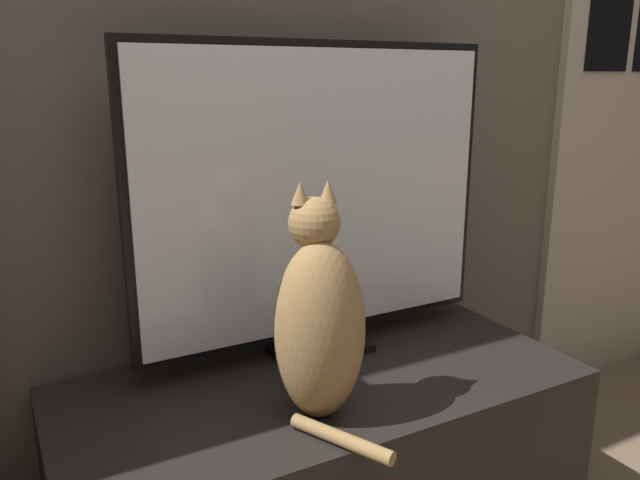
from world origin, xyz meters
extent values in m
cube|color=black|center=(0.00, 0.90, 0.21)|extent=(1.19, 0.56, 0.42)
cube|color=black|center=(0.07, 1.04, 0.43)|extent=(0.24, 0.14, 0.02)
cylinder|color=black|center=(0.07, 1.04, 0.46)|extent=(0.04, 0.04, 0.05)
cube|color=black|center=(0.07, 1.05, 0.82)|extent=(0.92, 0.02, 0.70)
cube|color=white|center=(0.07, 1.03, 0.82)|extent=(0.89, 0.01, 0.66)
ellipsoid|color=#997547|center=(-0.08, 0.77, 0.60)|extent=(0.21, 0.19, 0.37)
ellipsoid|color=black|center=(-0.07, 0.83, 0.58)|extent=(0.11, 0.07, 0.20)
sphere|color=#997547|center=(-0.07, 0.80, 0.82)|extent=(0.12, 0.12, 0.10)
cone|color=#997547|center=(-0.10, 0.81, 0.88)|extent=(0.04, 0.04, 0.04)
cone|color=#997547|center=(-0.05, 0.80, 0.88)|extent=(0.04, 0.04, 0.04)
cylinder|color=#997547|center=(-0.10, 0.65, 0.43)|extent=(0.12, 0.21, 0.03)
cube|color=black|center=(1.20, 1.17, 1.22)|extent=(0.20, 0.01, 0.22)
camera|label=1|loc=(-0.63, -0.24, 1.09)|focal=35.00mm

